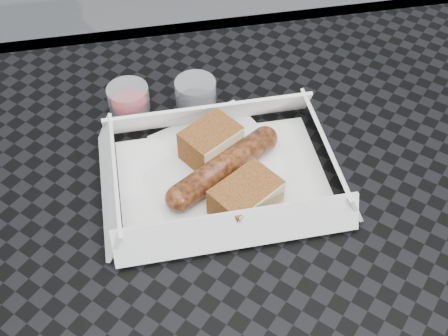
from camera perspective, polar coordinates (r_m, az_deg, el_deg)
name	(u,v)px	position (r m, az deg, el deg)	size (l,w,h in m)	color
patio_table	(338,276)	(0.64, 11.50, -10.71)	(0.80, 0.80, 0.74)	black
food_tray	(222,179)	(0.61, -0.18, -1.08)	(0.22, 0.15, 0.00)	white
bratwurst	(224,167)	(0.59, -0.01, 0.10)	(0.13, 0.09, 0.03)	brown
bread_near	(211,143)	(0.61, -1.36, 2.59)	(0.06, 0.04, 0.04)	brown
bread_far	(246,197)	(0.56, 2.21, -3.00)	(0.07, 0.04, 0.03)	brown
veg_garnish	(279,209)	(0.58, 5.60, -4.15)	(0.03, 0.03, 0.00)	#E63E0A
napkin	(219,149)	(0.64, -0.56, 1.99)	(0.12, 0.12, 0.00)	white
condiment_cup_sauce	(129,98)	(0.69, -9.67, 7.00)	(0.05, 0.05, 0.03)	#960A0D
condiment_cup_empty	(196,92)	(0.69, -2.91, 7.73)	(0.05, 0.05, 0.03)	silver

